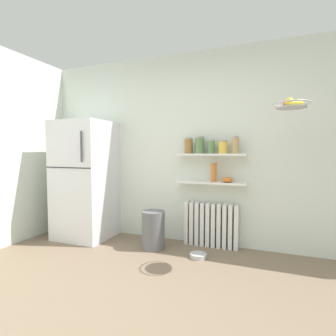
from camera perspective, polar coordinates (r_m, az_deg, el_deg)
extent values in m
plane|color=#7A6651|center=(2.53, -5.94, -26.16)|extent=(7.04, 7.04, 0.00)
cube|color=silver|center=(3.65, 5.12, 4.27)|extent=(7.04, 0.10, 2.60)
cube|color=silver|center=(4.01, -17.60, -2.47)|extent=(0.75, 0.70, 1.69)
cube|color=#262628|center=(3.72, -21.06, 0.06)|extent=(0.74, 0.01, 0.01)
cylinder|color=#4C4C51|center=(3.55, -18.44, 4.48)|extent=(0.02, 0.02, 0.40)
cube|color=white|center=(3.66, 4.18, -11.77)|extent=(0.05, 0.12, 0.58)
cube|color=white|center=(3.64, 5.30, -11.86)|extent=(0.05, 0.12, 0.58)
cube|color=white|center=(3.62, 6.44, -11.95)|extent=(0.05, 0.12, 0.58)
cube|color=white|center=(3.60, 7.60, -12.03)|extent=(0.05, 0.12, 0.58)
cube|color=white|center=(3.58, 8.76, -12.11)|extent=(0.05, 0.12, 0.58)
cube|color=white|center=(3.57, 9.93, -12.19)|extent=(0.05, 0.12, 0.58)
cube|color=white|center=(3.56, 11.12, -12.26)|extent=(0.05, 0.12, 0.58)
cube|color=white|center=(3.55, 12.31, -12.33)|extent=(0.05, 0.12, 0.58)
cube|color=white|center=(3.54, 13.51, -12.39)|extent=(0.05, 0.12, 0.58)
cube|color=white|center=(3.53, 14.72, -12.44)|extent=(0.05, 0.12, 0.58)
cube|color=white|center=(3.44, 9.34, -3.16)|extent=(0.90, 0.22, 0.02)
cube|color=white|center=(3.42, 9.40, 2.92)|extent=(0.90, 0.22, 0.02)
cylinder|color=olive|center=(3.49, 4.50, 4.73)|extent=(0.11, 0.11, 0.19)
cylinder|color=gray|center=(3.49, 4.51, 6.44)|extent=(0.10, 0.10, 0.02)
cylinder|color=#5B7F4C|center=(3.45, 6.94, 4.84)|extent=(0.12, 0.12, 0.20)
cylinder|color=gray|center=(3.45, 6.95, 6.69)|extent=(0.11, 0.11, 0.02)
cylinder|color=#5B7F4C|center=(3.42, 9.41, 4.45)|extent=(0.09, 0.09, 0.16)
cylinder|color=gray|center=(3.42, 9.43, 5.93)|extent=(0.09, 0.09, 0.02)
cylinder|color=yellow|center=(3.39, 11.94, 4.34)|extent=(0.11, 0.11, 0.15)
cylinder|color=gray|center=(3.39, 11.96, 5.75)|extent=(0.11, 0.11, 0.02)
cylinder|color=tan|center=(3.37, 14.51, 4.72)|extent=(0.09, 0.09, 0.19)
cylinder|color=gray|center=(3.37, 14.54, 6.54)|extent=(0.08, 0.08, 0.02)
cylinder|color=#CC7033|center=(3.42, 9.96, -0.93)|extent=(0.08, 0.08, 0.25)
ellipsoid|color=orange|center=(3.40, 12.87, -2.50)|extent=(0.15, 0.15, 0.07)
cylinder|color=slate|center=(3.48, -3.22, -13.33)|extent=(0.29, 0.29, 0.49)
cylinder|color=#B7B7BC|center=(3.28, 6.61, -18.47)|extent=(0.20, 0.20, 0.05)
torus|color=#B2B2B7|center=(2.93, 25.35, 12.62)|extent=(0.35, 0.35, 0.01)
cylinder|color=#A8A8AD|center=(2.92, 25.33, 11.84)|extent=(0.29, 0.29, 0.01)
sphere|color=gold|center=(2.95, 26.54, 12.63)|extent=(0.08, 0.08, 0.08)
sphere|color=red|center=(2.96, 24.67, 12.66)|extent=(0.08, 0.08, 0.08)
sphere|color=gold|center=(2.90, 24.96, 12.94)|extent=(0.09, 0.09, 0.09)
ellipsoid|color=yellow|center=(2.90, 26.26, 12.59)|extent=(0.17, 0.13, 0.05)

